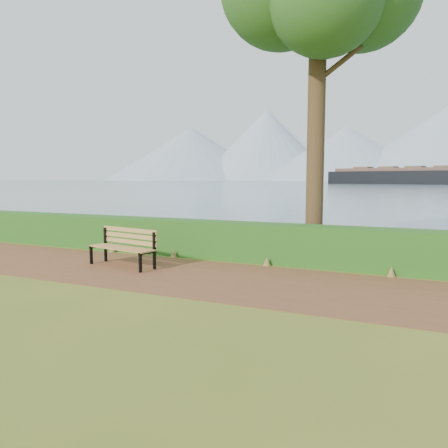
% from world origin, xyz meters
% --- Properties ---
extents(ground, '(140.00, 140.00, 0.00)m').
position_xyz_m(ground, '(0.00, 0.00, 0.00)').
color(ground, '#4A621C').
rests_on(ground, ground).
extents(path, '(40.00, 3.40, 0.01)m').
position_xyz_m(path, '(0.00, 0.30, 0.01)').
color(path, brown).
rests_on(path, ground).
extents(hedge, '(32.00, 0.85, 1.00)m').
position_xyz_m(hedge, '(0.00, 2.60, 0.50)').
color(hedge, '#154012').
rests_on(hedge, ground).
extents(water, '(700.00, 510.00, 0.00)m').
position_xyz_m(water, '(0.00, 260.00, 0.01)').
color(water, '#4A6078').
rests_on(water, ground).
extents(mountains, '(585.00, 190.00, 70.00)m').
position_xyz_m(mountains, '(-9.17, 406.05, 27.70)').
color(mountains, '#7F92A9').
rests_on(mountains, ground).
extents(bench, '(1.95, 0.88, 0.94)m').
position_xyz_m(bench, '(-1.60, 0.56, 0.54)').
color(bench, black).
rests_on(bench, ground).
extents(cargo_ship, '(66.90, 27.20, 20.17)m').
position_xyz_m(cargo_ship, '(6.32, 160.52, 3.01)').
color(cargo_ship, black).
rests_on(cargo_ship, ground).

